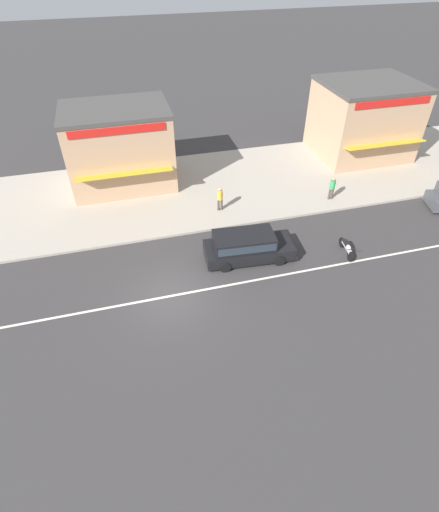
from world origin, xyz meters
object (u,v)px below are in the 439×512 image
object	(u,v)px
minivan_black_2	(247,245)
shopfront_corner_warung	(120,147)
pedestrian_near_clock	(220,197)
shopfront_mid_block	(364,119)
pedestrian_mid_kerb	(332,187)
motorcycle_0	(346,248)

from	to	relation	value
minivan_black_2	shopfront_corner_warung	world-z (taller)	shopfront_corner_warung
minivan_black_2	shopfront_corner_warung	size ratio (longest dim) A/B	0.74
pedestrian_near_clock	shopfront_corner_warung	distance (m)	7.68
shopfront_mid_block	minivan_black_2	bearing A→B (deg)	-141.21
pedestrian_near_clock	pedestrian_mid_kerb	bearing A→B (deg)	-4.70
motorcycle_0	shopfront_corner_warung	distance (m)	15.76
motorcycle_0	pedestrian_mid_kerb	xyz separation A→B (m)	(1.72, 5.24, 0.63)
minivan_black_2	pedestrian_mid_kerb	size ratio (longest dim) A/B	3.21
shopfront_corner_warung	minivan_black_2	bearing A→B (deg)	-60.16
shopfront_mid_block	pedestrian_near_clock	bearing A→B (deg)	-157.63
motorcycle_0	pedestrian_near_clock	size ratio (longest dim) A/B	1.16
minivan_black_2	pedestrian_near_clock	distance (m)	4.76
pedestrian_near_clock	shopfront_corner_warung	bearing A→B (deg)	136.88
pedestrian_mid_kerb	shopfront_mid_block	world-z (taller)	shopfront_mid_block
minivan_black_2	shopfront_mid_block	xyz separation A→B (m)	(12.33, 9.91, 1.98)
motorcycle_0	pedestrian_near_clock	world-z (taller)	pedestrian_near_clock
minivan_black_2	pedestrian_near_clock	bearing A→B (deg)	92.37
shopfront_corner_warung	motorcycle_0	bearing A→B (deg)	-44.71
minivan_black_2	motorcycle_0	size ratio (longest dim) A/B	2.75
minivan_black_2	motorcycle_0	distance (m)	5.53
shopfront_corner_warung	shopfront_mid_block	world-z (taller)	shopfront_mid_block
pedestrian_mid_kerb	shopfront_corner_warung	world-z (taller)	shopfront_corner_warung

